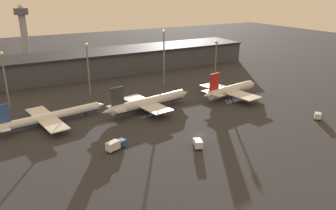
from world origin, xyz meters
TOP-DOWN VIEW (x-y plane):
  - ground at (0.00, 0.00)m, footprint 600.00×600.00m
  - terminal_building at (0.00, 104.24)m, footprint 191.30×29.30m
  - airplane_0 at (-44.39, 36.20)m, footprint 45.40×30.33m
  - airplane_1 at (-5.09, 31.19)m, footprint 44.11×27.66m
  - airplane_2 at (36.54, 28.06)m, footprint 36.49×32.06m
  - service_vehicle_0 at (49.11, -10.36)m, footprint 5.30×4.96m
  - service_vehicle_1 at (-6.34, -7.89)m, footprint 4.28×5.72m
  - service_vehicle_2 at (-30.33, 3.68)m, footprint 7.38×4.81m
  - lamp_post_0 at (-56.38, 63.43)m, footprint 1.80×1.80m
  - lamp_post_1 at (-20.76, 63.43)m, footprint 1.80×1.80m
  - lamp_post_2 at (19.93, 63.43)m, footprint 1.80×1.80m
  - lamp_post_3 at (54.15, 63.43)m, footprint 1.80×1.80m
  - control_tower at (-37.69, 149.12)m, footprint 9.00×9.00m

SIDE VIEW (x-z plane):
  - ground at x=0.00m, z-range 0.00..0.00m
  - service_vehicle_0 at x=49.11m, z-range 0.19..3.00m
  - service_vehicle_1 at x=-6.34m, z-range 0.19..3.15m
  - service_vehicle_2 at x=-30.33m, z-range 0.20..3.59m
  - airplane_0 at x=-44.39m, z-range -2.81..8.55m
  - airplane_1 at x=-5.09m, z-range -2.91..10.07m
  - airplane_2 at x=36.54m, z-range -3.11..10.45m
  - terminal_building at x=0.00m, z-range 0.04..13.42m
  - lamp_post_3 at x=54.15m, z-range 3.17..24.09m
  - lamp_post_0 at x=-56.38m, z-range 3.39..28.15m
  - lamp_post_1 at x=-20.76m, z-range 3.43..28.98m
  - lamp_post_2 at x=19.93m, z-range 3.57..32.34m
  - control_tower at x=-37.69m, z-range 3.34..43.19m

